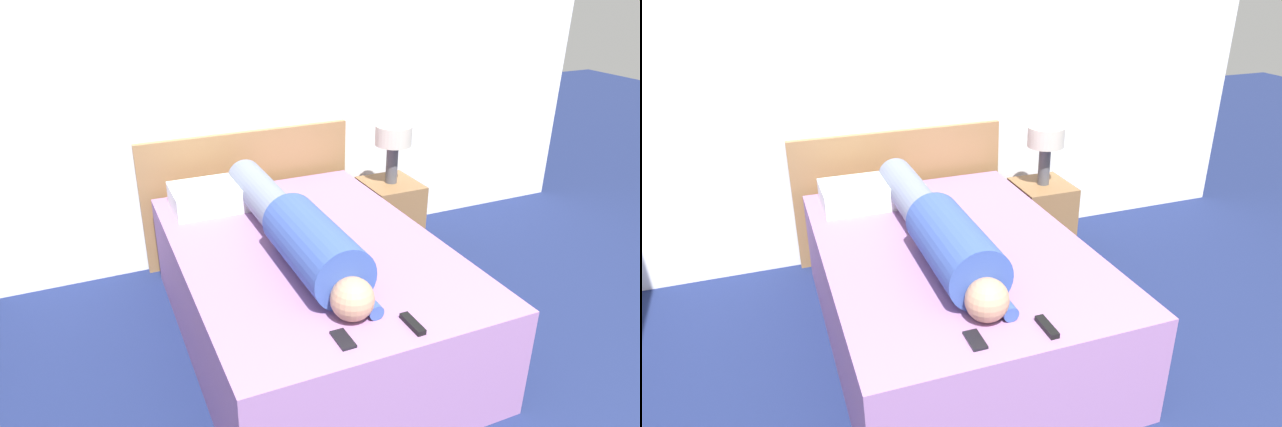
% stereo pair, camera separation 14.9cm
% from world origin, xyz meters
% --- Properties ---
extents(wall_back, '(5.21, 0.06, 2.60)m').
position_xyz_m(wall_back, '(0.00, 3.53, 1.30)').
color(wall_back, white).
rests_on(wall_back, ground_plane).
extents(bed, '(1.37, 1.97, 0.58)m').
position_xyz_m(bed, '(-0.21, 2.35, 0.29)').
color(bed, '#936699').
rests_on(bed, ground_plane).
extents(headboard, '(1.49, 0.04, 0.92)m').
position_xyz_m(headboard, '(-0.21, 3.46, 0.46)').
color(headboard, olive).
rests_on(headboard, ground_plane).
extents(nightstand, '(0.38, 0.40, 0.53)m').
position_xyz_m(nightstand, '(0.73, 3.11, 0.27)').
color(nightstand, brown).
rests_on(nightstand, ground_plane).
extents(table_lamp, '(0.25, 0.25, 0.42)m').
position_xyz_m(table_lamp, '(0.73, 3.11, 0.84)').
color(table_lamp, '#4C4C51').
rests_on(table_lamp, nightstand).
extents(person_lying, '(0.30, 1.67, 0.30)m').
position_xyz_m(person_lying, '(-0.30, 2.31, 0.72)').
color(person_lying, tan).
rests_on(person_lying, bed).
extents(pillow_near_headboard, '(0.62, 0.35, 0.14)m').
position_xyz_m(pillow_near_headboard, '(-0.50, 3.07, 0.65)').
color(pillow_near_headboard, white).
rests_on(pillow_near_headboard, bed).
extents(tv_remote, '(0.04, 0.15, 0.02)m').
position_xyz_m(tv_remote, '(-0.10, 1.50, 0.60)').
color(tv_remote, black).
rests_on(tv_remote, bed).
extents(cell_phone, '(0.06, 0.13, 0.01)m').
position_xyz_m(cell_phone, '(-0.41, 1.53, 0.59)').
color(cell_phone, black).
rests_on(cell_phone, bed).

